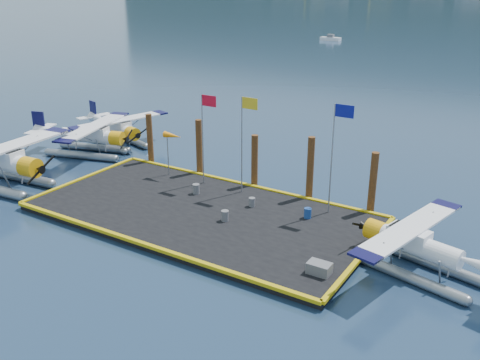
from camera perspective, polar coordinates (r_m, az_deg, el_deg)
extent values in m
plane|color=#172747|center=(31.94, -4.19, -3.93)|extent=(4000.00, 4000.00, 0.00)
cube|color=black|center=(31.86, -4.20, -3.61)|extent=(20.00, 10.00, 0.40)
cylinder|color=gray|center=(40.57, -22.94, 0.44)|extent=(6.97, 1.33, 0.67)
cube|color=white|center=(38.59, -23.81, 2.30)|extent=(2.57, 1.46, 1.01)
cube|color=black|center=(38.28, -23.53, 2.55)|extent=(1.67, 1.32, 0.62)
cylinder|color=#E89F0C|center=(37.06, -21.47, 1.27)|extent=(1.24, 1.40, 1.30)
cube|color=black|center=(36.39, -20.46, 1.06)|extent=(0.30, 2.49, 1.26)
cube|color=white|center=(38.43, -23.93, 3.09)|extent=(2.63, 10.19, 0.13)
cube|color=#0C0B38|center=(41.49, -18.93, 4.99)|extent=(1.77, 1.16, 0.15)
cylinder|color=gray|center=(45.30, -15.23, 3.37)|extent=(5.87, 2.23, 0.58)
cylinder|color=gray|center=(43.59, -16.62, 2.54)|extent=(5.87, 2.23, 0.58)
cylinder|color=white|center=(43.98, -15.86, 4.55)|extent=(4.58, 2.27, 1.06)
cube|color=white|center=(43.59, -15.26, 4.93)|extent=(2.32, 1.61, 0.86)
cube|color=black|center=(43.40, -14.95, 5.15)|extent=(1.57, 1.34, 0.53)
cylinder|color=#E89F0C|center=(42.75, -12.99, 4.36)|extent=(1.23, 1.34, 1.11)
cube|color=black|center=(42.37, -12.01, 4.29)|extent=(0.66, 2.07, 1.08)
cube|color=white|center=(43.47, -15.32, 5.54)|extent=(3.81, 8.69, 0.12)
cube|color=#0C0B38|center=(46.93, -12.79, 6.87)|extent=(1.62, 1.23, 0.12)
cube|color=#0C0B38|center=(40.13, -18.26, 3.96)|extent=(1.62, 1.23, 0.12)
cube|color=#0C0B38|center=(46.18, -20.69, 5.87)|extent=(1.05, 0.41, 1.63)
cube|color=white|center=(46.28, -20.50, 5.12)|extent=(1.75, 3.37, 0.10)
cylinder|color=gray|center=(47.05, -11.86, 4.29)|extent=(5.55, 2.08, 0.54)
cylinder|color=gray|center=(46.14, -13.99, 3.78)|extent=(5.55, 2.08, 0.54)
cylinder|color=white|center=(46.10, -12.92, 5.45)|extent=(4.32, 2.12, 1.00)
cube|color=white|center=(45.56, -12.62, 5.70)|extent=(2.19, 1.51, 0.82)
cube|color=black|center=(45.28, -12.46, 5.86)|extent=(1.48, 1.27, 0.50)
cylinder|color=#E89F0C|center=(44.12, -11.40, 4.87)|extent=(1.16, 1.26, 1.05)
cube|color=black|center=(43.48, -10.88, 4.67)|extent=(0.61, 1.95, 1.02)
cube|color=white|center=(45.45, -12.66, 6.26)|extent=(3.56, 8.21, 0.11)
cube|color=#0C0B38|center=(47.40, -8.56, 7.13)|extent=(1.53, 1.16, 0.12)
cube|color=#0C0B38|center=(43.76, -17.09, 5.27)|extent=(1.53, 1.16, 0.12)
cube|color=#0C0B38|center=(49.50, -15.41, 7.25)|extent=(0.99, 0.38, 1.54)
cube|color=white|center=(49.55, -15.30, 6.58)|extent=(1.64, 3.19, 0.09)
cylinder|color=gray|center=(26.54, 17.55, -9.83)|extent=(5.50, 1.76, 0.53)
cylinder|color=gray|center=(28.11, 19.47, -8.26)|extent=(5.50, 1.76, 0.53)
cylinder|color=white|center=(26.83, 18.50, -6.67)|extent=(4.25, 1.89, 0.98)
cube|color=white|center=(26.89, 17.57, -5.74)|extent=(2.13, 1.40, 0.80)
cube|color=black|center=(26.92, 17.11, -5.24)|extent=(1.43, 1.19, 0.49)
cylinder|color=#E89F0C|center=(27.77, 14.28, -5.23)|extent=(1.10, 1.21, 1.03)
cube|color=black|center=(28.11, 12.96, -4.77)|extent=(0.50, 1.94, 1.00)
cube|color=white|center=(26.70, 17.67, -4.89)|extent=(3.11, 8.11, 0.11)
cube|color=#0C0B38|center=(23.67, 13.23, -7.88)|extent=(1.48, 1.08, 0.12)
cube|color=#0C0B38|center=(29.92, 21.15, -2.50)|extent=(1.48, 1.08, 0.12)
cylinder|color=#5D5D62|center=(34.13, -4.70, -0.95)|extent=(0.45, 0.45, 0.63)
cylinder|color=#5D5D62|center=(30.33, -1.61, -3.83)|extent=(0.43, 0.43, 0.61)
cylinder|color=navy|center=(30.90, 7.23, -3.52)|extent=(0.42, 0.42, 0.59)
cylinder|color=#5D5D62|center=(32.18, 1.28, -2.37)|extent=(0.39, 0.39, 0.55)
cube|color=#5D5D62|center=(25.50, 8.45, -9.29)|extent=(1.09, 0.72, 0.54)
cylinder|color=gray|center=(34.99, -4.00, 4.28)|extent=(0.08, 0.08, 6.00)
cube|color=red|center=(34.01, -3.35, 8.42)|extent=(1.10, 0.03, 0.70)
cylinder|color=gray|center=(33.36, 0.19, 3.67)|extent=(0.08, 0.08, 6.20)
cube|color=yellow|center=(32.37, 1.03, 8.17)|extent=(1.10, 0.03, 0.70)
cylinder|color=gray|center=(30.73, 9.74, 2.12)|extent=(0.08, 0.08, 6.50)
cube|color=navy|center=(29.74, 11.07, 7.22)|extent=(1.10, 0.03, 0.70)
cylinder|color=gray|center=(37.21, -7.69, 2.74)|extent=(0.07, 0.07, 3.00)
cone|color=orange|center=(36.49, -7.19, 4.71)|extent=(1.40, 0.44, 0.44)
cylinder|color=#3F2612|center=(40.22, -9.57, 4.18)|extent=(0.44, 0.44, 4.00)
cylinder|color=#3F2612|center=(37.46, -4.38, 3.32)|extent=(0.44, 0.44, 4.20)
cylinder|color=#3F2612|center=(35.16, 1.56, 1.84)|extent=(0.44, 0.44, 3.80)
cylinder|color=#3F2612|center=(33.35, 7.50, 1.03)|extent=(0.44, 0.44, 4.30)
cylinder|color=#3F2612|center=(32.08, 13.96, -0.53)|extent=(0.44, 0.44, 4.00)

